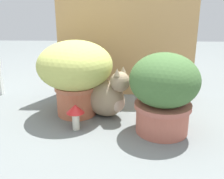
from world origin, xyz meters
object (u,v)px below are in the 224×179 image
object	(u,v)px
mushroom_ornament_red	(75,112)
grass_planter	(75,71)
leafy_planter	(164,91)
cat	(106,96)

from	to	relation	value
mushroom_ornament_red	grass_planter	bearing A→B (deg)	97.74
grass_planter	mushroom_ornament_red	xyz separation A→B (m)	(0.03, -0.20, -0.16)
grass_planter	leafy_planter	size ratio (longest dim) A/B	1.06
cat	leafy_planter	bearing A→B (deg)	-31.84
leafy_planter	cat	xyz separation A→B (m)	(-0.30, 0.18, -0.10)
leafy_planter	mushroom_ornament_red	world-z (taller)	leafy_planter
grass_planter	cat	xyz separation A→B (m)	(0.18, -0.02, -0.14)
leafy_planter	cat	world-z (taller)	leafy_planter
leafy_planter	mushroom_ornament_red	size ratio (longest dim) A/B	2.93
leafy_planter	cat	bearing A→B (deg)	148.16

